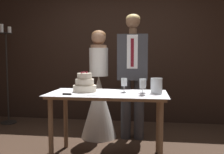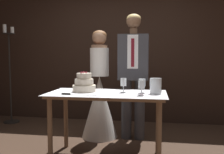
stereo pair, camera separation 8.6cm
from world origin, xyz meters
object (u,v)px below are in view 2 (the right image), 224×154
object	(u,v)px
cake_knife	(72,94)
bride	(100,98)
wine_glass_far	(142,85)
groom	(133,69)
cake_table	(107,101)
tiered_cake	(84,84)
candle_stand	(10,78)
wine_glass_near	(142,83)
wine_glass_middle	(123,83)
hurricane_candle	(156,86)

from	to	relation	value
cake_knife	bride	bearing A→B (deg)	84.11
wine_glass_far	groom	bearing A→B (deg)	100.38
cake_table	tiered_cake	xyz separation A→B (m)	(-0.30, 0.06, 0.20)
cake_table	candle_stand	distance (m)	2.45
wine_glass_near	wine_glass_middle	bearing A→B (deg)	170.83
wine_glass_middle	bride	distance (m)	0.88
wine_glass_near	bride	distance (m)	1.03
wine_glass_near	wine_glass_far	bearing A→B (deg)	-89.50
tiered_cake	hurricane_candle	size ratio (longest dim) A/B	1.56
cake_knife	wine_glass_middle	size ratio (longest dim) A/B	2.37
hurricane_candle	groom	bearing A→B (deg)	113.22
cake_knife	wine_glass_far	distance (m)	0.78
tiered_cake	hurricane_candle	xyz separation A→B (m)	(0.87, -0.04, -0.01)
wine_glass_far	candle_stand	distance (m)	2.86
wine_glass_near	hurricane_candle	bearing A→B (deg)	-6.95
cake_knife	bride	world-z (taller)	bride
hurricane_candle	wine_glass_middle	bearing A→B (deg)	171.75
tiered_cake	groom	world-z (taller)	groom
groom	cake_table	bearing A→B (deg)	-108.52
groom	hurricane_candle	bearing A→B (deg)	-66.78
tiered_cake	candle_stand	distance (m)	2.16
wine_glass_far	bride	world-z (taller)	bride
cake_table	hurricane_candle	world-z (taller)	hurricane_candle
wine_glass_far	wine_glass_middle	bearing A→B (deg)	138.82
wine_glass_far	groom	world-z (taller)	groom
cake_knife	hurricane_candle	bearing A→B (deg)	14.49
tiered_cake	wine_glass_near	distance (m)	0.71
cake_table	wine_glass_middle	size ratio (longest dim) A/B	8.14
hurricane_candle	groom	size ratio (longest dim) A/B	0.10
cake_knife	hurricane_candle	distance (m)	0.96
wine_glass_far	bride	distance (m)	1.15
wine_glass_near	wine_glass_far	xyz separation A→B (m)	(0.00, -0.16, -0.00)
wine_glass_near	wine_glass_middle	distance (m)	0.23
cake_table	bride	world-z (taller)	bride
wine_glass_middle	cake_table	bearing A→B (deg)	-159.28
wine_glass_middle	wine_glass_far	distance (m)	0.30
bride	groom	world-z (taller)	groom
cake_table	candle_stand	size ratio (longest dim) A/B	0.78
wine_glass_middle	candle_stand	distance (m)	2.57
cake_knife	bride	distance (m)	1.01
wine_glass_near	hurricane_candle	world-z (taller)	hurricane_candle
cake_table	tiered_cake	world-z (taller)	tiered_cake
wine_glass_middle	groom	bearing A→B (deg)	84.69
wine_glass_near	groom	world-z (taller)	groom
cake_table	wine_glass_middle	distance (m)	0.30
wine_glass_middle	groom	world-z (taller)	groom
cake_table	groom	distance (m)	0.87
candle_stand	wine_glass_near	bearing A→B (deg)	-27.22
wine_glass_near	groom	xyz separation A→B (m)	(-0.16, 0.72, 0.13)
bride	candle_stand	bearing A→B (deg)	163.07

